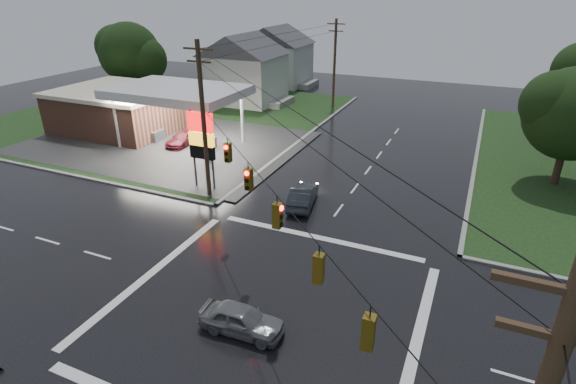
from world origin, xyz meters
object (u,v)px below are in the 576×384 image
at_px(pylon_sign, 201,138).
at_px(car_north, 303,196).
at_px(utility_pole_n, 335,63).
at_px(house_near, 244,68).
at_px(gas_station, 129,107).
at_px(house_far, 277,55).
at_px(utility_pole_nw, 203,120).
at_px(tree_nw_behind, 131,54).
at_px(tree_ne_near, 575,115).
at_px(car_crossing, 242,320).
at_px(car_pump, 183,139).

xyz_separation_m(pylon_sign, car_north, (7.92, 0.27, -3.29)).
xyz_separation_m(utility_pole_n, house_near, (-11.45, -2.00, -1.06)).
bearing_deg(gas_station, house_far, 82.50).
relative_size(utility_pole_nw, utility_pole_n, 1.05).
xyz_separation_m(utility_pole_n, tree_nw_behind, (-24.34, -8.01, 0.71)).
bearing_deg(house_near, tree_ne_near, -21.76).
height_order(utility_pole_nw, house_far, utility_pole_nw).
bearing_deg(car_crossing, car_pump, 38.53).
height_order(utility_pole_n, tree_ne_near, utility_pole_n).
distance_m(gas_station, tree_ne_near, 40.00).
height_order(tree_nw_behind, car_crossing, tree_nw_behind).
bearing_deg(house_near, utility_pole_n, 9.91).
bearing_deg(car_north, gas_station, -31.94).
distance_m(house_near, car_north, 31.43).
bearing_deg(car_pump, gas_station, 167.73).
bearing_deg(tree_nw_behind, house_far, 56.56).
bearing_deg(tree_ne_near, car_crossing, -120.97).
xyz_separation_m(pylon_sign, tree_nw_behind, (-23.34, 19.49, 2.17)).
height_order(utility_pole_n, house_far, utility_pole_n).
bearing_deg(utility_pole_n, gas_station, -131.47).
height_order(utility_pole_nw, house_near, utility_pole_nw).
bearing_deg(car_north, house_far, -73.31).
bearing_deg(house_near, tree_nw_behind, -155.02).
relative_size(pylon_sign, car_pump, 1.35).
relative_size(gas_station, pylon_sign, 4.37).
bearing_deg(car_pump, house_far, 96.48).
bearing_deg(tree_nw_behind, car_north, -31.60).
bearing_deg(house_far, utility_pole_n, -38.77).
relative_size(tree_nw_behind, car_crossing, 2.57).
height_order(house_near, house_far, same).
distance_m(house_near, tree_ne_near, 37.80).
height_order(gas_station, tree_ne_near, tree_ne_near).
distance_m(pylon_sign, utility_pole_n, 27.56).
xyz_separation_m(gas_station, utility_pole_n, (16.18, 18.30, 2.92)).
bearing_deg(house_far, car_crossing, -66.64).
distance_m(house_far, tree_ne_near, 44.50).
bearing_deg(tree_ne_near, car_pump, -173.23).
bearing_deg(gas_station, tree_nw_behind, 128.42).
bearing_deg(utility_pole_nw, car_pump, 134.36).
bearing_deg(car_crossing, house_near, 25.90).
distance_m(utility_pole_nw, car_pump, 13.16).
distance_m(utility_pole_nw, tree_ne_near, 26.74).
relative_size(utility_pole_n, house_near, 0.95).
height_order(utility_pole_n, house_near, utility_pole_n).
xyz_separation_m(utility_pole_nw, house_near, (-11.45, 26.50, -1.32)).
bearing_deg(tree_nw_behind, utility_pole_nw, -40.10).
bearing_deg(utility_pole_n, house_near, -170.09).
bearing_deg(car_north, pylon_sign, -8.87).
relative_size(pylon_sign, tree_ne_near, 0.67).
bearing_deg(house_far, pylon_sign, -73.02).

